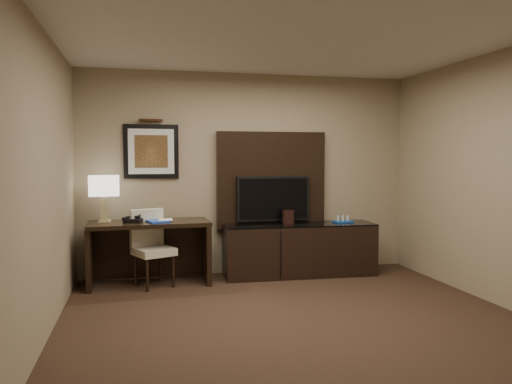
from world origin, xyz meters
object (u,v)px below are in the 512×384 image
object	(u,v)px
desk	(150,253)
ice_bucket	(288,217)
credenza	(299,249)
table_lamp	(104,198)
desk_phone	(133,218)
tv	(273,198)
desk_chair	(154,251)
minibar_tray	(343,219)

from	to	relation	value
desk	ice_bucket	size ratio (longest dim) A/B	8.01
credenza	table_lamp	world-z (taller)	table_lamp
credenza	desk_phone	world-z (taller)	desk_phone
tv	desk_chair	size ratio (longest dim) A/B	1.12
desk	desk_phone	bearing A→B (deg)	-167.88
desk	minibar_tray	bearing A→B (deg)	-0.80
desk_chair	desk_phone	xyz separation A→B (m)	(-0.24, 0.08, 0.39)
credenza	minibar_tray	distance (m)	0.73
credenza	table_lamp	distance (m)	2.60
credenza	desk	bearing A→B (deg)	-176.16
table_lamp	tv	bearing A→B (deg)	4.23
desk	desk_phone	size ratio (longest dim) A/B	7.17
table_lamp	desk_phone	xyz separation A→B (m)	(0.34, -0.13, -0.24)
credenza	desk_phone	distance (m)	2.20
desk_phone	tv	bearing A→B (deg)	25.96
ice_bucket	minibar_tray	distance (m)	0.77
desk_phone	minibar_tray	xyz separation A→B (m)	(2.77, 0.10, -0.10)
desk_chair	minibar_tray	bearing A→B (deg)	-20.31
desk_phone	ice_bucket	bearing A→B (deg)	20.59
table_lamp	ice_bucket	xyz separation A→B (m)	(2.34, -0.00, -0.30)
desk_phone	credenza	bearing A→B (deg)	19.65
credenza	tv	distance (m)	0.77
ice_bucket	tv	bearing A→B (deg)	134.96
desk	ice_bucket	distance (m)	1.85
credenza	tv	size ratio (longest dim) A/B	2.01
table_lamp	minibar_tray	size ratio (longest dim) A/B	2.33
credenza	desk_chair	size ratio (longest dim) A/B	2.26
credenza	minibar_tray	world-z (taller)	minibar_tray
credenza	desk_phone	xyz separation A→B (m)	(-2.15, -0.10, 0.49)
tv	desk	bearing A→B (deg)	-171.69
credenza	tv	xyz separation A→B (m)	(-0.31, 0.19, 0.67)
table_lamp	minibar_tray	distance (m)	3.13
desk_chair	tv	bearing A→B (deg)	-11.36
credenza	desk_chair	distance (m)	1.92
credenza	ice_bucket	world-z (taller)	ice_bucket
tv	desk_phone	size ratio (longest dim) A/B	4.90
desk_chair	ice_bucket	world-z (taller)	desk_chair
desk	credenza	distance (m)	1.96
desk_chair	desk_phone	distance (m)	0.46
desk_chair	ice_bucket	bearing A→B (deg)	-17.73
tv	table_lamp	xyz separation A→B (m)	(-2.18, -0.16, 0.06)
tv	ice_bucket	xyz separation A→B (m)	(0.16, -0.16, -0.24)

